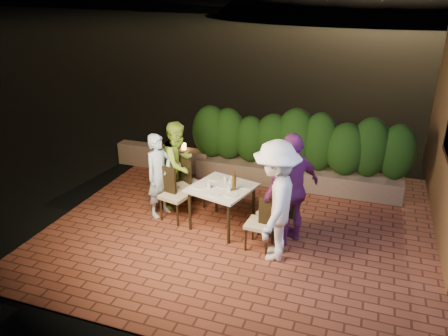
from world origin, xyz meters
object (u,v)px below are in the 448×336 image
at_px(chair_left_back, 190,184).
at_px(diner_green, 178,164).
at_px(dining_table, 222,207).
at_px(diner_purple, 292,189).
at_px(chair_left_front, 175,194).
at_px(bowl, 231,179).
at_px(diner_blue, 159,175).
at_px(diner_white, 276,202).
at_px(chair_right_front, 260,223).
at_px(chair_right_back, 273,211).
at_px(parapet_lamp, 184,146).
at_px(beer_bottle, 234,181).

distance_m(chair_left_back, diner_green, 0.44).
xyz_separation_m(dining_table, diner_purple, (1.18, -0.05, 0.54)).
bearing_deg(chair_left_back, chair_left_front, -63.96).
bearing_deg(dining_table, diner_purple, -2.63).
relative_size(bowl, chair_left_back, 0.17).
bearing_deg(diner_blue, chair_left_front, -84.77).
distance_m(bowl, diner_white, 1.33).
height_order(dining_table, chair_left_front, chair_left_front).
xyz_separation_m(chair_right_front, diner_green, (-1.83, 0.99, 0.36)).
bearing_deg(chair_right_front, diner_purple, -133.15).
bearing_deg(chair_left_back, chair_right_front, 3.67).
distance_m(bowl, chair_left_front, 1.01).
relative_size(bowl, chair_right_front, 0.18).
bearing_deg(diner_blue, chair_right_back, -72.44).
relative_size(dining_table, parapet_lamp, 6.73).
bearing_deg(parapet_lamp, chair_right_front, -46.11).
xyz_separation_m(diner_green, diner_white, (2.09, -1.14, 0.12)).
bearing_deg(diner_green, chair_left_back, -96.68).
relative_size(diner_white, parapet_lamp, 13.29).
distance_m(dining_table, beer_bottle, 0.59).
bearing_deg(chair_left_back, bowl, 21.80).
bearing_deg(chair_right_back, diner_white, 122.64).
relative_size(bowl, parapet_lamp, 1.15).
distance_m(diner_white, diner_purple, 0.55).
height_order(chair_left_front, chair_right_back, chair_left_front).
height_order(bowl, diner_purple, diner_purple).
bearing_deg(parapet_lamp, diner_green, -69.14).
bearing_deg(dining_table, bowl, 79.67).
relative_size(dining_table, diner_blue, 0.62).
relative_size(dining_table, diner_purple, 0.52).
distance_m(chair_left_front, diner_blue, 0.44).
xyz_separation_m(bowl, chair_left_back, (-0.85, 0.18, -0.31)).
bearing_deg(dining_table, beer_bottle, -11.94).
bearing_deg(chair_left_back, diner_white, 3.64).
height_order(chair_left_front, parapet_lamp, chair_left_front).
bearing_deg(bowl, chair_left_back, 168.09).
distance_m(chair_left_front, diner_white, 2.03).
distance_m(chair_right_back, parapet_lamp, 3.23).
bearing_deg(chair_right_back, bowl, -0.30).
height_order(diner_white, diner_purple, diner_white).
xyz_separation_m(beer_bottle, bowl, (-0.17, 0.35, -0.15)).
bearing_deg(chair_right_front, chair_left_front, -10.33).
height_order(dining_table, diner_green, diner_green).
bearing_deg(chair_right_front, diner_blue, -10.16).
xyz_separation_m(chair_left_back, diner_blue, (-0.40, -0.42, 0.30)).
xyz_separation_m(chair_right_front, chair_right_back, (0.10, 0.46, -0.00)).
bearing_deg(chair_right_back, dining_table, 19.76).
bearing_deg(chair_left_front, diner_white, -3.28).
bearing_deg(dining_table, diner_blue, 177.44).
bearing_deg(diner_green, bowl, -92.53).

